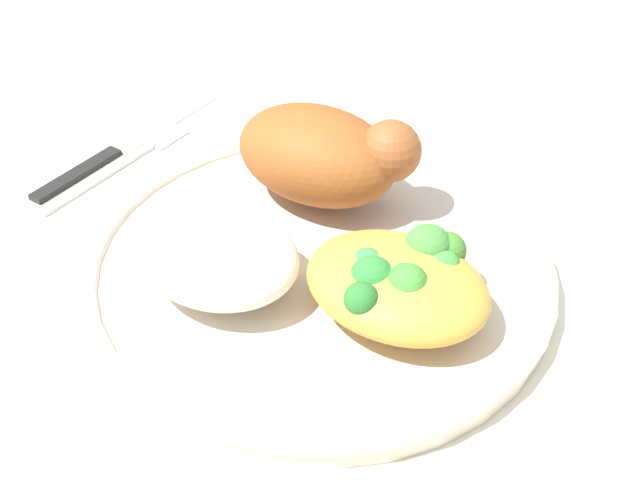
# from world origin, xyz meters

# --- Properties ---
(ground_plane) EXTENTS (2.00, 2.00, 0.00)m
(ground_plane) POSITION_xyz_m (0.00, 0.00, 0.00)
(ground_plane) COLOR #ECE5C8
(plate) EXTENTS (0.29, 0.29, 0.02)m
(plate) POSITION_xyz_m (0.00, 0.00, 0.01)
(plate) COLOR beige
(plate) RESTS_ON ground_plane
(roasted_chicken) EXTENTS (0.12, 0.08, 0.06)m
(roasted_chicken) POSITION_xyz_m (-0.03, 0.05, 0.05)
(roasted_chicken) COLOR #954D20
(roasted_chicken) RESTS_ON plate
(rice_pile) EXTENTS (0.10, 0.08, 0.04)m
(rice_pile) POSITION_xyz_m (-0.04, -0.05, 0.04)
(rice_pile) COLOR white
(rice_pile) RESTS_ON plate
(mac_cheese_with_broccoli) EXTENTS (0.11, 0.09, 0.04)m
(mac_cheese_with_broccoli) POSITION_xyz_m (0.06, -0.02, 0.04)
(mac_cheese_with_broccoli) COLOR gold
(mac_cheese_with_broccoli) RESTS_ON plate
(fork) EXTENTS (0.02, 0.14, 0.01)m
(fork) POSITION_xyz_m (-0.19, 0.03, 0.00)
(fork) COLOR #B2B2B7
(fork) RESTS_ON ground_plane
(knife) EXTENTS (0.02, 0.19, 0.01)m
(knife) POSITION_xyz_m (-0.21, 0.04, 0.00)
(knife) COLOR black
(knife) RESTS_ON ground_plane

